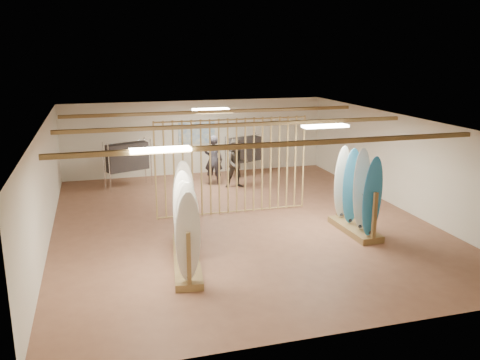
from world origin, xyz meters
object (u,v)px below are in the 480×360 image
object	(u,v)px
shopper_a	(213,157)
rack_left	(186,233)
rack_right	(356,205)
clothing_rack_b	(244,150)
clothing_rack_a	(128,157)
shopper_b	(237,160)

from	to	relation	value
shopper_a	rack_left	bearing A→B (deg)	94.92
rack_left	rack_right	world-z (taller)	rack_right
clothing_rack_b	rack_right	bearing A→B (deg)	-104.36
rack_right	clothing_rack_b	size ratio (longest dim) A/B	1.39
rack_left	shopper_a	distance (m)	6.86
clothing_rack_a	rack_right	bearing A→B (deg)	-70.91
shopper_a	clothing_rack_a	bearing A→B (deg)	15.60
clothing_rack_b	shopper_b	distance (m)	1.57
rack_left	shopper_a	xyz separation A→B (m)	(2.16, 6.50, 0.30)
shopper_b	rack_left	bearing A→B (deg)	-112.06
rack_right	shopper_a	xyz separation A→B (m)	(-2.45, 5.77, 0.26)
shopper_a	shopper_b	bearing A→B (deg)	161.19
shopper_b	clothing_rack_a	bearing A→B (deg)	168.07
rack_right	clothing_rack_b	world-z (taller)	rack_right
clothing_rack_a	shopper_a	world-z (taller)	shopper_a
clothing_rack_a	clothing_rack_b	size ratio (longest dim) A/B	1.05
rack_left	clothing_rack_b	size ratio (longest dim) A/B	1.89
clothing_rack_a	clothing_rack_b	bearing A→B (deg)	-16.70
clothing_rack_a	shopper_b	distance (m)	3.76
rack_left	shopper_a	bearing A→B (deg)	79.36
shopper_a	clothing_rack_b	bearing A→B (deg)	-126.68
shopper_a	shopper_b	xyz separation A→B (m)	(0.68, -0.62, -0.04)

